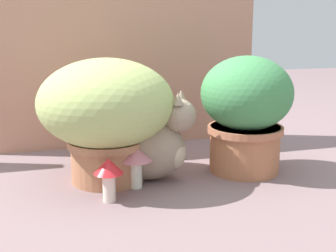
{
  "coord_description": "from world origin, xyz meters",
  "views": [
    {
      "loc": [
        -0.26,
        -1.47,
        0.53
      ],
      "look_at": [
        0.16,
        -0.01,
        0.18
      ],
      "focal_mm": 49.09,
      "sensor_mm": 36.0,
      "label": 1
    }
  ],
  "objects": [
    {
      "name": "leafy_planter",
      "position": [
        0.44,
        -0.03,
        0.22
      ],
      "size": [
        0.32,
        0.32,
        0.41
      ],
      "color": "#B36D49",
      "rests_on": "ground"
    },
    {
      "name": "cardboard_backdrop",
      "position": [
        0.12,
        0.45,
        0.45
      ],
      "size": [
        1.14,
        0.03,
        0.91
      ],
      "primitive_type": "cube",
      "color": "tan",
      "rests_on": "ground"
    },
    {
      "name": "grass_planter",
      "position": [
        -0.04,
        0.01,
        0.24
      ],
      "size": [
        0.45,
        0.45,
        0.41
      ],
      "color": "#AC704D",
      "rests_on": "ground"
    },
    {
      "name": "ground_plane",
      "position": [
        0.0,
        0.0,
        0.0
      ],
      "size": [
        6.0,
        6.0,
        0.0
      ],
      "primitive_type": "plane",
      "color": "slate"
    },
    {
      "name": "cat",
      "position": [
        0.11,
        -0.02,
        0.12
      ],
      "size": [
        0.35,
        0.28,
        0.32
      ],
      "color": "gray",
      "rests_on": "ground"
    },
    {
      "name": "mushroom_ornament_red",
      "position": [
        -0.07,
        -0.18,
        0.09
      ],
      "size": [
        0.09,
        0.09,
        0.13
      ],
      "color": "beige",
      "rests_on": "ground"
    },
    {
      "name": "mushroom_ornament_pink",
      "position": [
        0.03,
        -0.08,
        0.1
      ],
      "size": [
        0.11,
        0.11,
        0.14
      ],
      "color": "silver",
      "rests_on": "ground"
    }
  ]
}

